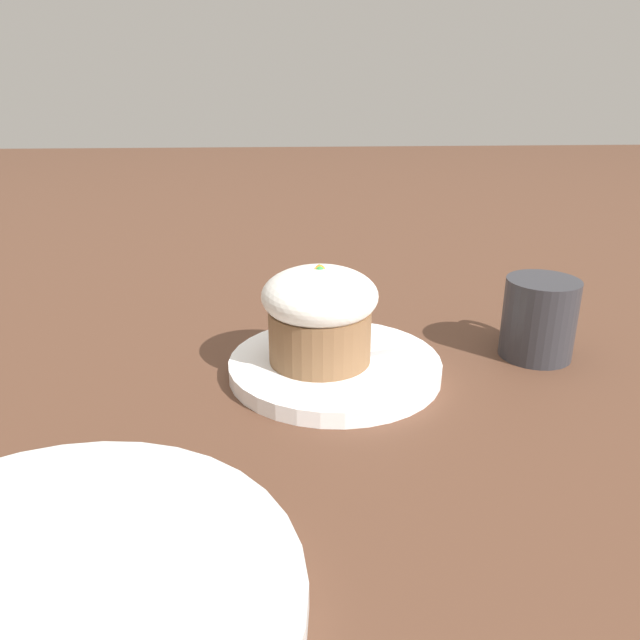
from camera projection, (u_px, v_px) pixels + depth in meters
ground_plane at (335, 374)px, 0.61m from camera, size 4.00×4.00×0.00m
dessert_plate at (335, 366)px, 0.60m from camera, size 0.20×0.20×0.02m
carrot_cake at (320, 314)px, 0.58m from camera, size 0.11×0.11×0.10m
spoon at (348, 358)px, 0.59m from camera, size 0.05×0.12×0.01m
coffee_cup at (538, 318)px, 0.63m from camera, size 0.10×0.07×0.08m
side_plate at (32, 608)px, 0.33m from camera, size 0.29×0.29×0.02m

